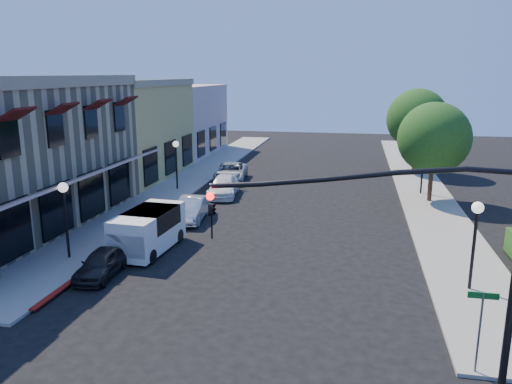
% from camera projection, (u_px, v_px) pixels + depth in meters
% --- Properties ---
extents(sidewalk_left, '(3.50, 50.00, 0.12)m').
position_uv_depth(sidewalk_left, '(196.00, 176.00, 40.67)').
color(sidewalk_left, gray).
rests_on(sidewalk_left, ground).
extents(sidewalk_right, '(3.50, 50.00, 0.12)m').
position_uv_depth(sidewalk_right, '(419.00, 185.00, 37.30)').
color(sidewalk_right, gray).
rests_on(sidewalk_right, ground).
extents(curb_red_strip, '(0.25, 10.00, 0.06)m').
position_uv_depth(curb_red_strip, '(102.00, 262.00, 22.21)').
color(curb_red_strip, maroon).
rests_on(curb_red_strip, ground).
extents(yellow_stucco_building, '(10.00, 12.00, 7.60)m').
position_uv_depth(yellow_stucco_building, '(111.00, 129.00, 40.15)').
color(yellow_stucco_building, tan).
rests_on(yellow_stucco_building, ground).
extents(pink_stucco_building, '(10.00, 12.00, 7.00)m').
position_uv_depth(pink_stucco_building, '(166.00, 120.00, 51.66)').
color(pink_stucco_building, beige).
rests_on(pink_stucco_building, ground).
extents(street_tree_a, '(4.56, 4.56, 6.48)m').
position_uv_depth(street_tree_a, '(434.00, 138.00, 31.57)').
color(street_tree_a, '#302113').
rests_on(street_tree_a, ground).
extents(street_tree_b, '(4.94, 4.94, 7.02)m').
position_uv_depth(street_tree_b, '(417.00, 119.00, 41.02)').
color(street_tree_b, '#302113').
rests_on(street_tree_b, ground).
extents(signal_mast_arm, '(8.01, 0.39, 6.00)m').
position_uv_depth(signal_mast_arm, '(428.00, 240.00, 12.61)').
color(signal_mast_arm, black).
rests_on(signal_mast_arm, ground).
extents(street_name_sign, '(0.80, 0.06, 2.50)m').
position_uv_depth(street_name_sign, '(481.00, 319.00, 13.52)').
color(street_name_sign, '#595B5E').
rests_on(street_name_sign, ground).
extents(lamppost_left_near, '(0.44, 0.44, 3.57)m').
position_uv_depth(lamppost_left_near, '(64.00, 201.00, 21.89)').
color(lamppost_left_near, black).
rests_on(lamppost_left_near, ground).
extents(lamppost_left_far, '(0.44, 0.44, 3.57)m').
position_uv_depth(lamppost_left_far, '(176.00, 153.00, 35.24)').
color(lamppost_left_far, black).
rests_on(lamppost_left_far, ground).
extents(lamppost_right_near, '(0.44, 0.44, 3.57)m').
position_uv_depth(lamppost_right_near, '(476.00, 224.00, 18.62)').
color(lamppost_right_near, black).
rests_on(lamppost_right_near, ground).
extents(lamppost_right_far, '(0.44, 0.44, 3.57)m').
position_uv_depth(lamppost_right_far, '(423.00, 156.00, 33.87)').
color(lamppost_right_far, black).
rests_on(lamppost_right_far, ground).
extents(white_van, '(2.17, 4.51, 1.95)m').
position_uv_depth(white_van, '(148.00, 228.00, 23.37)').
color(white_van, silver).
rests_on(white_van, ground).
extents(parked_car_a, '(1.49, 3.38, 1.13)m').
position_uv_depth(parked_car_a, '(102.00, 263.00, 20.58)').
color(parked_car_a, black).
rests_on(parked_car_a, ground).
extents(parked_car_b, '(1.78, 4.14, 1.33)m').
position_uv_depth(parked_car_b, '(192.00, 209.00, 28.42)').
color(parked_car_b, silver).
rests_on(parked_car_b, ground).
extents(parked_car_c, '(2.35, 4.67, 1.30)m').
position_uv_depth(parked_car_c, '(224.00, 186.00, 34.12)').
color(parked_car_c, white).
rests_on(parked_car_c, ground).
extents(parked_car_d, '(2.87, 5.16, 1.36)m').
position_uv_depth(parked_car_d, '(231.00, 172.00, 38.95)').
color(parked_car_d, '#ABADB1').
rests_on(parked_car_d, ground).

